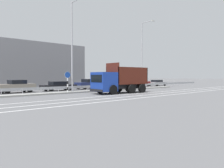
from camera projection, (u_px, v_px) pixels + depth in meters
name	position (u px, v px, depth m)	size (l,w,h in m)	color
ground_plane	(115.00, 92.00, 27.52)	(320.00, 320.00, 0.00)	#565659
lane_strip_0	(132.00, 94.00, 24.41)	(54.46, 0.16, 0.01)	silver
lane_strip_1	(146.00, 95.00, 23.01)	(54.46, 0.16, 0.01)	silver
lane_strip_2	(159.00, 96.00, 21.78)	(54.46, 0.16, 0.01)	silver
median_island	(104.00, 90.00, 29.05)	(29.95, 1.10, 0.18)	gray
median_guardrail	(99.00, 87.00, 29.85)	(54.46, 0.09, 0.78)	#9EA0A5
dump_truck	(115.00, 82.00, 25.14)	(7.13, 3.13, 3.50)	#19389E
median_road_sign	(68.00, 82.00, 25.19)	(0.78, 0.16, 2.54)	white
street_lamp_1	(73.00, 43.00, 25.39)	(0.71, 2.39, 10.70)	#ADADB2
street_lamp_2	(143.00, 52.00, 34.25)	(0.70, 2.33, 10.51)	#ADADB2
parked_car_2	(16.00, 86.00, 26.02)	(4.36, 2.06, 1.54)	gray
parked_car_3	(58.00, 86.00, 30.05)	(4.87, 1.98, 1.27)	black
parked_car_4	(88.00, 84.00, 33.93)	(4.11, 2.03, 1.55)	navy
parked_car_5	(115.00, 84.00, 37.53)	(4.38, 1.95, 1.17)	#335B33
parked_car_6	(139.00, 83.00, 41.98)	(4.80, 2.23, 1.55)	maroon
parked_car_7	(157.00, 83.00, 45.09)	(4.45, 2.04, 1.24)	#A3A3A8
background_building_0	(3.00, 66.00, 37.51)	(23.56, 15.37, 7.42)	gray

